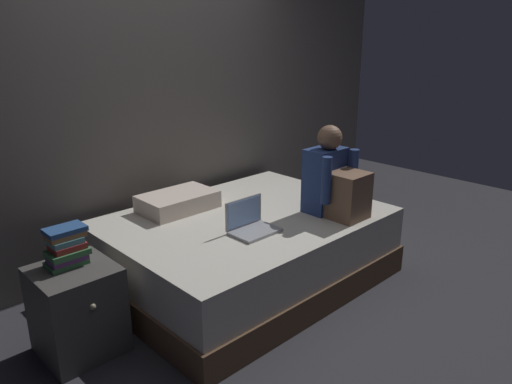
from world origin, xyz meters
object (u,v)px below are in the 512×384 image
Objects in this scene: nightstand at (77,310)px; laptop at (251,224)px; pillow at (178,201)px; bed at (246,248)px; person_sitting at (334,181)px; book_stack at (66,247)px.

laptop reaches higher than nightstand.
nightstand is at bearing -158.45° from pillow.
bed is 0.44m from laptop.
laptop is at bearing 165.54° from person_sitting.
person_sitting is 2.79× the size of book_stack.
pillow is (-0.29, 0.45, 0.33)m from bed.
person_sitting is (1.80, -0.47, 0.51)m from nightstand.
person_sitting is 1.17× the size of pillow.
nightstand is 0.39m from book_stack.
pillow is (-0.11, 0.69, 0.01)m from laptop.
person_sitting reaches higher than nightstand.
nightstand is at bearing 165.50° from person_sitting.
laptop is at bearing -17.39° from book_stack.
book_stack reaches higher than nightstand.
laptop is 0.57× the size of pillow.
person_sitting is at bearing -14.50° from nightstand.
person_sitting is (0.50, -0.41, 0.52)m from bed.
laptop reaches higher than bed.
bed is 3.72× the size of nightstand.
bed is at bearing -2.20° from nightstand.
bed is 1.30m from nightstand.
laptop is at bearing -126.91° from bed.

